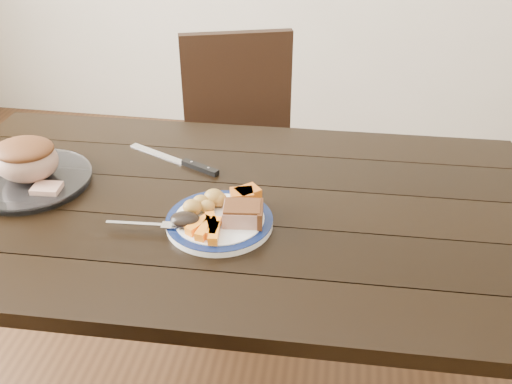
# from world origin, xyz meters

# --- Properties ---
(dining_table) EXTENTS (1.63, 0.95, 0.75)m
(dining_table) POSITION_xyz_m (0.00, 0.00, 0.66)
(dining_table) COLOR black
(dining_table) RESTS_ON ground
(chair_far) EXTENTS (0.53, 0.54, 0.93)m
(chair_far) POSITION_xyz_m (-0.10, 0.73, 0.52)
(chair_far) COLOR black
(chair_far) RESTS_ON ground
(dinner_plate) EXTENTS (0.26, 0.26, 0.02)m
(dinner_plate) POSITION_xyz_m (0.00, -0.10, 0.76)
(dinner_plate) COLOR white
(dinner_plate) RESTS_ON dining_table
(plate_rim) EXTENTS (0.26, 0.26, 0.02)m
(plate_rim) POSITION_xyz_m (0.00, -0.10, 0.77)
(plate_rim) COLOR #0D1943
(plate_rim) RESTS_ON dinner_plate
(serving_platter) EXTENTS (0.31, 0.31, 0.02)m
(serving_platter) POSITION_xyz_m (-0.53, 0.00, 0.76)
(serving_platter) COLOR white
(serving_platter) RESTS_ON dining_table
(pork_slice) EXTENTS (0.10, 0.08, 0.04)m
(pork_slice) POSITION_xyz_m (0.06, -0.10, 0.79)
(pork_slice) COLOR tan
(pork_slice) RESTS_ON dinner_plate
(roasted_potatoes) EXTENTS (0.10, 0.09, 0.04)m
(roasted_potatoes) POSITION_xyz_m (-0.03, -0.07, 0.79)
(roasted_potatoes) COLOR gold
(roasted_potatoes) RESTS_ON dinner_plate
(carrot_batons) EXTENTS (0.08, 0.11, 0.02)m
(carrot_batons) POSITION_xyz_m (-0.01, -0.16, 0.78)
(carrot_batons) COLOR orange
(carrot_batons) RESTS_ON dinner_plate
(pumpkin_wedges) EXTENTS (0.08, 0.08, 0.04)m
(pumpkin_wedges) POSITION_xyz_m (0.05, -0.03, 0.79)
(pumpkin_wedges) COLOR orange
(pumpkin_wedges) RESTS_ON dinner_plate
(dark_mushroom) EXTENTS (0.07, 0.05, 0.03)m
(dark_mushroom) POSITION_xyz_m (-0.07, -0.14, 0.79)
(dark_mushroom) COLOR black
(dark_mushroom) RESTS_ON dinner_plate
(fork) EXTENTS (0.18, 0.03, 0.00)m
(fork) POSITION_xyz_m (-0.15, -0.15, 0.77)
(fork) COLOR silver
(fork) RESTS_ON dinner_plate
(roast_joint) EXTENTS (0.17, 0.14, 0.11)m
(roast_joint) POSITION_xyz_m (-0.53, 0.00, 0.82)
(roast_joint) COLOR tan
(roast_joint) RESTS_ON serving_platter
(cut_slice) EXTENTS (0.07, 0.06, 0.02)m
(cut_slice) POSITION_xyz_m (-0.46, -0.05, 0.78)
(cut_slice) COLOR tan
(cut_slice) RESTS_ON serving_platter
(carving_knife) EXTENTS (0.30, 0.16, 0.01)m
(carving_knife) POSITION_xyz_m (-0.14, 0.17, 0.76)
(carving_knife) COLOR silver
(carving_knife) RESTS_ON dining_table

